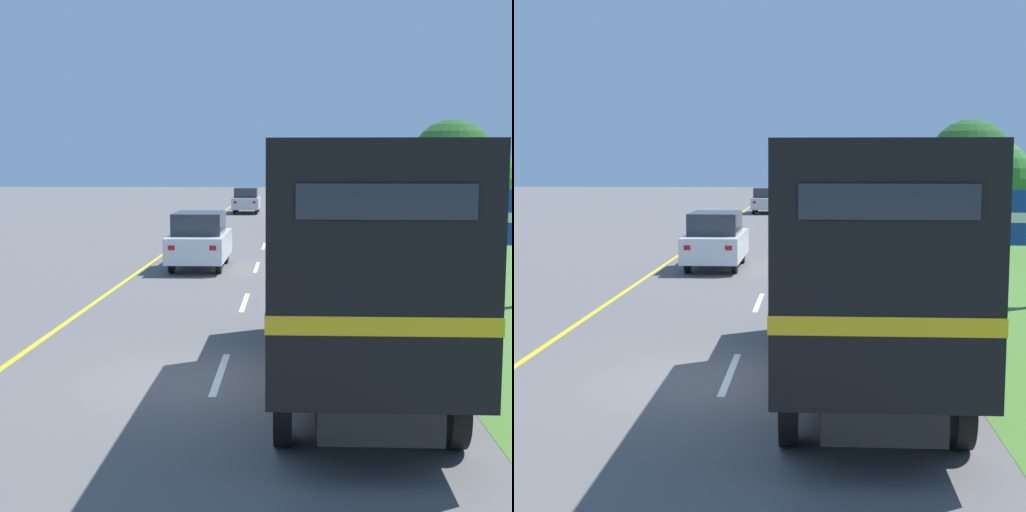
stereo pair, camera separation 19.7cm
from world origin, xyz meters
TOP-DOWN VIEW (x-y plane):
  - ground_plane at (0.00, 0.00)m, footprint 200.00×200.00m
  - edge_line_yellow at (-3.70, 17.36)m, footprint 0.12×68.81m
  - centre_dash_near at (0.00, 0.42)m, footprint 0.12×2.60m
  - centre_dash_mid_a at (0.00, 7.02)m, footprint 0.12×2.60m
  - centre_dash_mid_b at (0.00, 13.62)m, footprint 0.12×2.60m
  - centre_dash_far at (0.00, 20.22)m, footprint 0.12×2.60m
  - centre_dash_farthest at (0.00, 26.82)m, footprint 0.12×2.60m
  - horse_trailer_truck at (2.10, -0.31)m, footprint 2.43×8.40m
  - lead_car_white at (-1.85, 13.31)m, footprint 1.80×4.11m
  - lead_car_black_ahead at (1.83, 27.88)m, footprint 1.80×3.90m
  - lead_car_silver_ahead at (-1.97, 41.72)m, footprint 1.80×4.37m
  - highway_sign at (6.28, 7.10)m, footprint 2.29×0.09m
  - roadside_tree_mid at (7.80, 17.09)m, footprint 2.92×2.92m
  - roadside_tree_far at (8.04, 22.25)m, footprint 3.64×3.64m

SIDE VIEW (x-z plane):
  - ground_plane at x=0.00m, z-range 0.00..0.00m
  - edge_line_yellow at x=-3.70m, z-range 0.00..0.01m
  - centre_dash_near at x=0.00m, z-range 0.00..0.01m
  - centre_dash_mid_a at x=0.00m, z-range 0.00..0.01m
  - centre_dash_mid_b at x=0.00m, z-range 0.00..0.01m
  - centre_dash_far at x=0.00m, z-range 0.00..0.01m
  - centre_dash_farthest at x=0.00m, z-range 0.00..0.01m
  - lead_car_silver_ahead at x=-1.97m, z-range 0.02..1.77m
  - lead_car_black_ahead at x=1.83m, z-range 0.02..1.81m
  - lead_car_white at x=-1.85m, z-range 0.01..1.86m
  - highway_sign at x=6.28m, z-range 0.47..3.61m
  - horse_trailer_truck at x=2.10m, z-range 0.20..3.88m
  - roadside_tree_mid at x=7.80m, z-range 0.68..5.01m
  - roadside_tree_far at x=8.04m, z-range 0.81..6.10m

